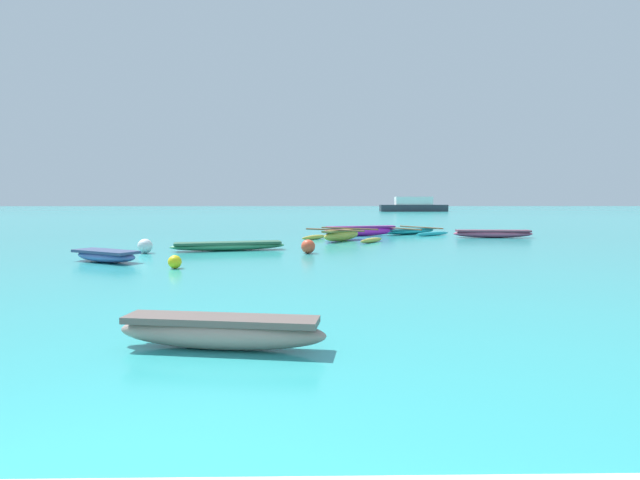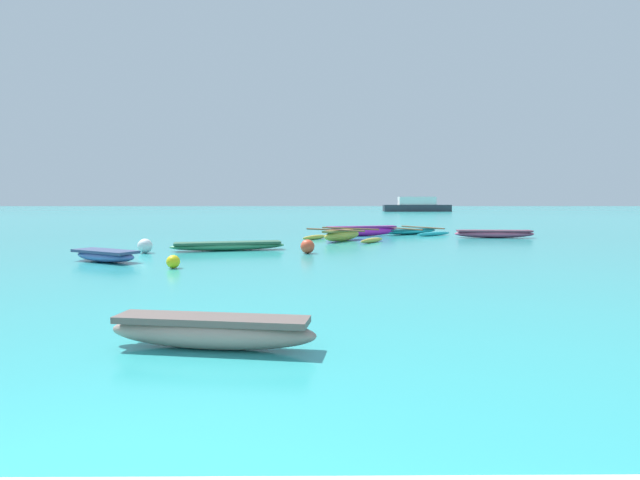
{
  "view_description": "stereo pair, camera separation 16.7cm",
  "coord_description": "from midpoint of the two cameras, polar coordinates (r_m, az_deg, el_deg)",
  "views": [
    {
      "loc": [
        1.37,
        -1.93,
        1.82
      ],
      "look_at": [
        1.7,
        16.97,
        0.25
      ],
      "focal_mm": 28.0,
      "sensor_mm": 36.0,
      "label": 1
    },
    {
      "loc": [
        1.54,
        -1.93,
        1.82
      ],
      "look_at": [
        1.7,
        16.97,
        0.25
      ],
      "focal_mm": 28.0,
      "sensor_mm": 36.0,
      "label": 2
    }
  ],
  "objects": [
    {
      "name": "mooring_buoy_1",
      "position": [
        17.65,
        -19.11,
        -0.64
      ],
      "size": [
        0.48,
        0.48,
        0.48
      ],
      "color": "white",
      "rests_on": "ground_plane"
    },
    {
      "name": "moored_boat_4",
      "position": [
        24.44,
        4.98,
        1.09
      ],
      "size": [
        3.79,
        1.48,
        0.48
      ],
      "rotation": [
        0.0,
        0.0,
        0.27
      ],
      "color": "#DC25BE",
      "rests_on": "ground_plane"
    },
    {
      "name": "moored_boat_6",
      "position": [
        17.83,
        -10.19,
        -0.62
      ],
      "size": [
        4.06,
        1.59,
        0.3
      ],
      "rotation": [
        0.0,
        0.0,
        0.23
      ],
      "color": "#3F9361",
      "rests_on": "ground_plane"
    },
    {
      "name": "moored_boat_3",
      "position": [
        15.64,
        -23.06,
        -1.6
      ],
      "size": [
        2.36,
        1.8,
        0.34
      ],
      "rotation": [
        0.0,
        0.0,
        -0.52
      ],
      "color": "#5168AE",
      "rests_on": "ground_plane"
    },
    {
      "name": "distant_ferry",
      "position": [
        72.75,
        11.07,
        3.89
      ],
      "size": [
        9.53,
        2.1,
        2.1
      ],
      "color": "#2D333D",
      "rests_on": "ground_plane"
    },
    {
      "name": "moored_boat_5",
      "position": [
        24.61,
        19.47,
        0.71
      ],
      "size": [
        3.69,
        0.88,
        0.36
      ],
      "rotation": [
        0.0,
        0.0,
        -0.07
      ],
      "color": "#B54C6D",
      "rests_on": "ground_plane"
    },
    {
      "name": "moored_boat_2",
      "position": [
        6.26,
        -11.49,
        -10.11
      ],
      "size": [
        2.61,
        0.84,
        0.4
      ],
      "rotation": [
        0.0,
        0.0,
        -0.15
      ],
      "color": "gray",
      "rests_on": "ground_plane"
    },
    {
      "name": "moored_boat_0",
      "position": [
        26.12,
        10.6,
        1.03
      ],
      "size": [
        3.73,
        3.93,
        0.35
      ],
      "rotation": [
        0.0,
        0.0,
        0.62
      ],
      "color": "#24ACB9",
      "rests_on": "ground_plane"
    },
    {
      "name": "mooring_buoy_0",
      "position": [
        16.57,
        -1.15,
        -0.74
      ],
      "size": [
        0.47,
        0.47,
        0.47
      ],
      "color": "#E54C2D",
      "rests_on": "ground_plane"
    },
    {
      "name": "mooring_buoy_2",
      "position": [
        13.57,
        -16.1,
        -2.39
      ],
      "size": [
        0.35,
        0.35,
        0.35
      ],
      "color": "yellow",
      "rests_on": "ground_plane"
    },
    {
      "name": "moored_boat_1",
      "position": [
        21.48,
        2.79,
        0.55
      ],
      "size": [
        3.58,
        3.28,
        0.55
      ],
      "rotation": [
        0.0,
        0.0,
        0.96
      ],
      "color": "gold",
      "rests_on": "ground_plane"
    }
  ]
}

